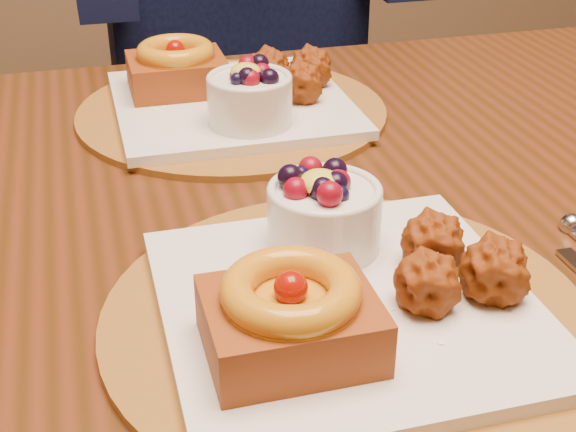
{
  "coord_description": "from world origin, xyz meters",
  "views": [
    {
      "loc": [
        -0.28,
        -0.7,
        1.13
      ],
      "look_at": [
        -0.14,
        -0.18,
        0.83
      ],
      "focal_mm": 50.0,
      "sensor_mm": 36.0,
      "label": 1
    }
  ],
  "objects_px": {
    "place_setting_near": "(342,287)",
    "place_setting_far": "(230,95)",
    "dining_table": "(277,258)",
    "chair_far": "(251,113)"
  },
  "relations": [
    {
      "from": "place_setting_near",
      "to": "place_setting_far",
      "type": "relative_size",
      "value": 1.0
    },
    {
      "from": "dining_table",
      "to": "chair_far",
      "type": "height_order",
      "value": "chair_far"
    },
    {
      "from": "dining_table",
      "to": "place_setting_far",
      "type": "bearing_deg",
      "value": 90.91
    },
    {
      "from": "place_setting_near",
      "to": "place_setting_far",
      "type": "height_order",
      "value": "same"
    },
    {
      "from": "place_setting_near",
      "to": "chair_far",
      "type": "distance_m",
      "value": 1.13
    },
    {
      "from": "place_setting_far",
      "to": "place_setting_near",
      "type": "bearing_deg",
      "value": -89.99
    },
    {
      "from": "dining_table",
      "to": "chair_far",
      "type": "distance_m",
      "value": 0.9
    },
    {
      "from": "chair_far",
      "to": "place_setting_far",
      "type": "bearing_deg",
      "value": -115.24
    },
    {
      "from": "dining_table",
      "to": "place_setting_far",
      "type": "height_order",
      "value": "place_setting_far"
    },
    {
      "from": "place_setting_near",
      "to": "chair_far",
      "type": "xyz_separation_m",
      "value": [
        0.17,
        1.08,
        -0.29
      ]
    }
  ]
}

